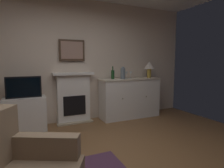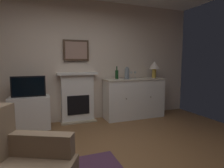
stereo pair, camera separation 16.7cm
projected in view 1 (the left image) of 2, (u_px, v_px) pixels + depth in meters
The scene contains 11 objects.
wall_rear at pixel (69, 61), 4.13m from camera, with size 5.99×0.06×2.69m, color beige.
fireplace_unit at pixel (74, 98), 4.13m from camera, with size 0.87×0.30×1.10m.
framed_picture at pixel (72, 50), 4.05m from camera, with size 0.55×0.04×0.45m.
sideboard_cabinet at pixel (130, 98), 4.52m from camera, with size 1.46×0.49×0.94m.
table_lamp at pixel (149, 66), 4.66m from camera, with size 0.26×0.26×0.40m.
wine_bottle at pixel (113, 74), 4.32m from camera, with size 0.08×0.08×0.29m.
wine_glass_left at pixel (127, 73), 4.46m from camera, with size 0.07×0.07×0.16m.
wine_glass_center at pixel (131, 73), 4.50m from camera, with size 0.07×0.07×0.16m.
vase_decorative at pixel (123, 73), 4.32m from camera, with size 0.11×0.11×0.28m.
tv_cabinet at pixel (25, 114), 3.61m from camera, with size 0.75×0.42×0.66m.
tv_set at pixel (24, 87), 3.53m from camera, with size 0.62×0.07×0.40m.
Camera 1 is at (-0.86, -1.96, 1.32)m, focal length 30.22 mm.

